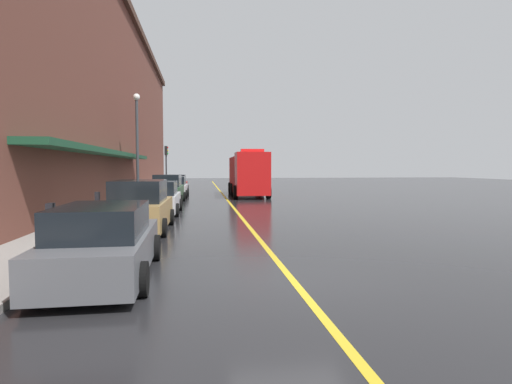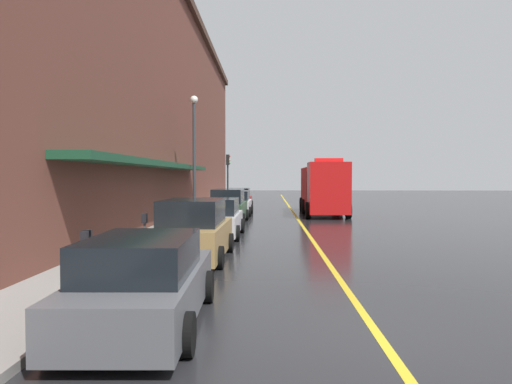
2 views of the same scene
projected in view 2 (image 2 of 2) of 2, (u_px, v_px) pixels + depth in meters
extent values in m
plane|color=#232326|center=(295.00, 214.00, 32.27)|extent=(112.00, 112.00, 0.00)
cube|color=gray|center=(202.00, 213.00, 32.42)|extent=(2.40, 70.00, 0.15)
cube|color=gold|center=(295.00, 214.00, 32.27)|extent=(0.16, 70.00, 0.01)
cube|color=brown|center=(76.00, 100.00, 31.39)|extent=(13.79, 64.00, 15.05)
cube|color=#19472D|center=(163.00, 165.00, 23.35)|extent=(1.20, 22.40, 0.24)
cube|color=#595B60|center=(145.00, 293.00, 8.24)|extent=(1.93, 4.80, 0.75)
cube|color=black|center=(141.00, 255.00, 7.99)|extent=(1.70, 2.65, 0.62)
cylinder|color=black|center=(117.00, 287.00, 9.73)|extent=(0.24, 0.65, 0.64)
cylinder|color=black|center=(207.00, 287.00, 9.72)|extent=(0.24, 0.65, 0.64)
cylinder|color=black|center=(56.00, 334.00, 6.78)|extent=(0.24, 0.65, 0.64)
cylinder|color=black|center=(186.00, 334.00, 6.78)|extent=(0.24, 0.65, 0.64)
cube|color=#A5844C|center=(194.00, 239.00, 14.69)|extent=(1.95, 4.79, 0.92)
cube|color=black|center=(193.00, 212.00, 14.43)|extent=(1.73, 2.65, 0.76)
cylinder|color=black|center=(174.00, 242.00, 16.22)|extent=(0.23, 0.64, 0.64)
cylinder|color=black|center=(230.00, 243.00, 16.14)|extent=(0.23, 0.64, 0.64)
cylinder|color=black|center=(151.00, 257.00, 13.27)|extent=(0.23, 0.64, 0.64)
cylinder|color=black|center=(219.00, 258.00, 13.19)|extent=(0.23, 0.64, 0.64)
cube|color=silver|center=(218.00, 223.00, 20.30)|extent=(1.81, 4.63, 0.80)
cube|color=black|center=(218.00, 206.00, 20.05)|extent=(1.61, 2.55, 0.65)
cylinder|color=black|center=(202.00, 226.00, 21.77)|extent=(0.23, 0.64, 0.64)
cylinder|color=black|center=(242.00, 226.00, 21.71)|extent=(0.23, 0.64, 0.64)
cylinder|color=black|center=(192.00, 233.00, 18.92)|extent=(0.23, 0.64, 0.64)
cylinder|color=black|center=(237.00, 233.00, 18.85)|extent=(0.23, 0.64, 0.64)
cube|color=#2D5133|center=(229.00, 211.00, 26.39)|extent=(1.85, 4.85, 0.93)
cube|color=black|center=(228.00, 196.00, 26.12)|extent=(1.63, 2.68, 0.76)
cylinder|color=black|center=(216.00, 215.00, 27.93)|extent=(0.23, 0.64, 0.64)
cylinder|color=black|center=(247.00, 215.00, 27.85)|extent=(0.23, 0.64, 0.64)
cylinder|color=black|center=(209.00, 219.00, 24.95)|extent=(0.23, 0.64, 0.64)
cylinder|color=black|center=(243.00, 220.00, 24.87)|extent=(0.23, 0.64, 0.64)
cube|color=silver|center=(236.00, 206.00, 31.68)|extent=(1.96, 4.34, 0.79)
cube|color=black|center=(236.00, 196.00, 31.44)|extent=(1.74, 2.40, 0.64)
cylinder|color=black|center=(223.00, 209.00, 33.06)|extent=(0.23, 0.64, 0.64)
cylinder|color=black|center=(251.00, 209.00, 32.99)|extent=(0.23, 0.64, 0.64)
cylinder|color=black|center=(219.00, 212.00, 30.39)|extent=(0.23, 0.64, 0.64)
cylinder|color=black|center=(249.00, 212.00, 30.32)|extent=(0.23, 0.64, 0.64)
cube|color=maroon|center=(239.00, 202.00, 37.06)|extent=(1.86, 4.37, 0.81)
cube|color=black|center=(239.00, 192.00, 36.82)|extent=(1.66, 2.41, 0.67)
cylinder|color=black|center=(229.00, 204.00, 38.45)|extent=(0.23, 0.64, 0.64)
cylinder|color=black|center=(252.00, 204.00, 38.38)|extent=(0.23, 0.64, 0.64)
cylinder|color=black|center=(225.00, 206.00, 35.75)|extent=(0.23, 0.64, 0.64)
cylinder|color=black|center=(250.00, 206.00, 35.69)|extent=(0.23, 0.64, 0.64)
cube|color=red|center=(328.00, 188.00, 29.07)|extent=(2.43, 2.46, 3.10)
cube|color=red|center=(321.00, 188.00, 33.61)|extent=(2.45, 5.96, 2.85)
cube|color=red|center=(329.00, 160.00, 29.02)|extent=(1.69, 0.61, 0.24)
cylinder|color=black|center=(348.00, 210.00, 29.16)|extent=(0.31, 1.00, 1.00)
cylinder|color=black|center=(308.00, 210.00, 29.24)|extent=(0.31, 1.00, 1.00)
cylinder|color=black|center=(340.00, 206.00, 32.87)|extent=(0.31, 1.00, 1.00)
cylinder|color=black|center=(304.00, 206.00, 32.95)|extent=(0.31, 1.00, 1.00)
cylinder|color=black|center=(335.00, 204.00, 35.27)|extent=(0.31, 1.00, 1.00)
cylinder|color=black|center=(302.00, 204.00, 35.35)|extent=(0.31, 1.00, 1.00)
cylinder|color=#4C4C51|center=(86.00, 271.00, 9.47)|extent=(0.07, 0.07, 1.05)
cube|color=black|center=(85.00, 238.00, 9.45)|extent=(0.14, 0.18, 0.28)
cylinder|color=#4C4C51|center=(88.00, 270.00, 9.57)|extent=(0.07, 0.07, 1.05)
cube|color=black|center=(87.00, 237.00, 9.55)|extent=(0.14, 0.18, 0.28)
cylinder|color=#4C4C51|center=(145.00, 241.00, 13.97)|extent=(0.07, 0.07, 1.05)
cube|color=black|center=(144.00, 218.00, 13.95)|extent=(0.14, 0.18, 0.28)
cylinder|color=#33383D|center=(194.00, 161.00, 27.22)|extent=(0.18, 0.18, 6.50)
sphere|color=white|center=(194.00, 100.00, 27.10)|extent=(0.44, 0.44, 0.44)
cylinder|color=#232326|center=(228.00, 184.00, 41.96)|extent=(0.14, 0.14, 3.40)
cube|color=black|center=(228.00, 160.00, 41.90)|extent=(0.28, 0.36, 0.90)
sphere|color=red|center=(230.00, 156.00, 41.88)|extent=(0.16, 0.16, 0.16)
sphere|color=gold|center=(230.00, 160.00, 41.89)|extent=(0.16, 0.16, 0.16)
sphere|color=green|center=(230.00, 163.00, 41.90)|extent=(0.16, 0.16, 0.16)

